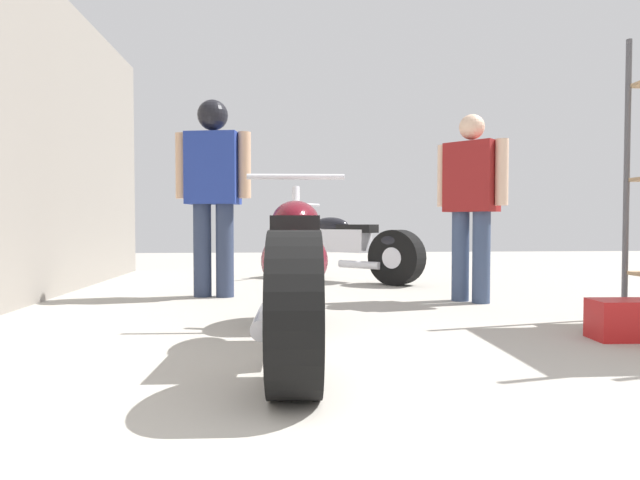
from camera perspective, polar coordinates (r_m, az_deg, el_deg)
ground_plane at (r=4.00m, az=3.08°, el=-7.98°), size 16.54×16.54×0.00m
motorcycle_maroon_cruiser at (r=2.78m, az=-2.70°, el=-3.57°), size 0.64×2.15×1.00m
motorcycle_black_naked at (r=6.21m, az=2.96°, el=-0.93°), size 1.64×1.47×0.93m
mechanic_in_blue at (r=4.75m, az=15.92°, el=4.53°), size 0.52×0.54×1.61m
mechanic_with_helmet at (r=5.00m, az=-11.40°, el=6.40°), size 0.71×0.33×1.81m
red_toolbox at (r=3.61m, az=29.88°, el=-7.43°), size 0.38×0.23×0.23m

